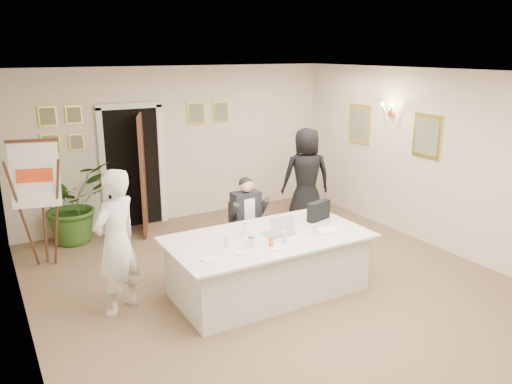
{
  "coord_description": "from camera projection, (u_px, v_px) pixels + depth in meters",
  "views": [
    {
      "loc": [
        -3.27,
        -5.05,
        3.05
      ],
      "look_at": [
        -0.03,
        0.6,
        1.2
      ],
      "focal_mm": 35.0,
      "sensor_mm": 36.0,
      "label": 1
    }
  ],
  "objects": [
    {
      "name": "floor",
      "position": [
        281.0,
        290.0,
        6.61
      ],
      "size": [
        7.0,
        7.0,
        0.0
      ],
      "primitive_type": "plane",
      "color": "brown",
      "rests_on": "ground"
    },
    {
      "name": "standing_man",
      "position": [
        117.0,
        243.0,
        5.84
      ],
      "size": [
        0.77,
        0.71,
        1.77
      ],
      "primitive_type": "imported",
      "rotation": [
        0.0,
        0.0,
        3.72
      ],
      "color": "silver",
      "rests_on": "floor"
    },
    {
      "name": "wall_right",
      "position": [
        446.0,
        162.0,
        7.66
      ],
      "size": [
        0.1,
        7.0,
        2.8
      ],
      "primitive_type": "cube",
      "color": "#F0E3CA",
      "rests_on": "floor"
    },
    {
      "name": "plate_mid",
      "position": [
        244.0,
        253.0,
        5.82
      ],
      "size": [
        0.21,
        0.21,
        0.01
      ],
      "primitive_type": "cylinder",
      "rotation": [
        0.0,
        0.0,
        0.04
      ],
      "color": "white",
      "rests_on": "conference_table"
    },
    {
      "name": "wall_back",
      "position": [
        179.0,
        144.0,
        9.15
      ],
      "size": [
        6.0,
        0.1,
        2.8
      ],
      "primitive_type": "cube",
      "color": "#F0E3CA",
      "rests_on": "floor"
    },
    {
      "name": "oj_glass",
      "position": [
        271.0,
        242.0,
        5.99
      ],
      "size": [
        0.08,
        0.08,
        0.13
      ],
      "primitive_type": "cylinder",
      "rotation": [
        0.0,
        0.0,
        0.34
      ],
      "color": "orange",
      "rests_on": "conference_table"
    },
    {
      "name": "paper_stack",
      "position": [
        328.0,
        230.0,
        6.52
      ],
      "size": [
        0.32,
        0.25,
        0.03
      ],
      "primitive_type": "cube",
      "rotation": [
        0.0,
        0.0,
        -0.15
      ],
      "color": "white",
      "rests_on": "conference_table"
    },
    {
      "name": "standing_woman",
      "position": [
        306.0,
        177.0,
        8.9
      ],
      "size": [
        1.01,
        0.83,
        1.76
      ],
      "primitive_type": "imported",
      "rotation": [
        0.0,
        0.0,
        2.78
      ],
      "color": "black",
      "rests_on": "floor"
    },
    {
      "name": "steel_jug",
      "position": [
        251.0,
        242.0,
        6.02
      ],
      "size": [
        0.09,
        0.09,
        0.11
      ],
      "primitive_type": "cylinder",
      "rotation": [
        0.0,
        0.0,
        0.09
      ],
      "color": "silver",
      "rests_on": "conference_table"
    },
    {
      "name": "wall_sconce",
      "position": [
        389.0,
        109.0,
        8.43
      ],
      "size": [
        0.2,
        0.3,
        0.24
      ],
      "primitive_type": null,
      "color": "#CC7E41",
      "rests_on": "wall_right"
    },
    {
      "name": "ceiling",
      "position": [
        284.0,
        73.0,
        5.85
      ],
      "size": [
        6.0,
        7.0,
        0.02
      ],
      "primitive_type": "cube",
      "color": "white",
      "rests_on": "wall_back"
    },
    {
      "name": "flip_chart",
      "position": [
        41.0,
        210.0,
        7.13
      ],
      "size": [
        0.67,
        0.48,
        1.85
      ],
      "color": "#371F11",
      "rests_on": "floor"
    },
    {
      "name": "pictures_right_wall",
      "position": [
        390.0,
        129.0,
        8.55
      ],
      "size": [
        0.06,
        2.2,
        0.8
      ],
      "primitive_type": null,
      "color": "#E5D74E",
      "rests_on": "wall_right"
    },
    {
      "name": "laptop",
      "position": [
        277.0,
        223.0,
        6.43
      ],
      "size": [
        0.36,
        0.38,
        0.28
      ],
      "primitive_type": null,
      "rotation": [
        0.0,
        0.0,
        -0.05
      ],
      "color": "#B7BABC",
      "rests_on": "conference_table"
    },
    {
      "name": "doorway",
      "position": [
        136.0,
        171.0,
        8.68
      ],
      "size": [
        1.14,
        0.86,
        2.2
      ],
      "color": "black",
      "rests_on": "floor"
    },
    {
      "name": "glass_a",
      "position": [
        227.0,
        241.0,
        6.0
      ],
      "size": [
        0.07,
        0.07,
        0.14
      ],
      "primitive_type": "cylinder",
      "rotation": [
        0.0,
        0.0,
        0.07
      ],
      "color": "silver",
      "rests_on": "conference_table"
    },
    {
      "name": "seated_man",
      "position": [
        247.0,
        221.0,
        7.29
      ],
      "size": [
        0.65,
        0.69,
        1.32
      ],
      "primitive_type": null,
      "rotation": [
        0.0,
        0.0,
        -0.16
      ],
      "color": "black",
      "rests_on": "floor"
    },
    {
      "name": "potted_palm",
      "position": [
        71.0,
        203.0,
        8.14
      ],
      "size": [
        1.54,
        1.51,
        1.3
      ],
      "primitive_type": "imported",
      "rotation": [
        0.0,
        0.0,
        0.62
      ],
      "color": "#2E581D",
      "rests_on": "floor"
    },
    {
      "name": "pictures_back_wall",
      "position": [
        135.0,
        123.0,
        8.62
      ],
      "size": [
        3.4,
        0.06,
        0.8
      ],
      "primitive_type": null,
      "color": "#E5D74E",
      "rests_on": "wall_back"
    },
    {
      "name": "glass_b",
      "position": [
        285.0,
        237.0,
        6.15
      ],
      "size": [
        0.07,
        0.07,
        0.14
      ],
      "primitive_type": "cylinder",
      "rotation": [
        0.0,
        0.0,
        -0.11
      ],
      "color": "silver",
      "rests_on": "conference_table"
    },
    {
      "name": "plate_near",
      "position": [
        275.0,
        248.0,
        5.96
      ],
      "size": [
        0.24,
        0.24,
        0.01
      ],
      "primitive_type": "cylinder",
      "rotation": [
        0.0,
        0.0,
        -0.24
      ],
      "color": "white",
      "rests_on": "conference_table"
    },
    {
      "name": "laptop_bag",
      "position": [
        319.0,
        211.0,
        6.93
      ],
      "size": [
        0.4,
        0.2,
        0.27
      ],
      "primitive_type": "cube",
      "rotation": [
        0.0,
        0.0,
        0.26
      ],
      "color": "black",
      "rests_on": "conference_table"
    },
    {
      "name": "conference_table",
      "position": [
        268.0,
        264.0,
        6.47
      ],
      "size": [
        2.57,
        1.37,
        0.78
      ],
      "color": "silver",
      "rests_on": "floor"
    },
    {
      "name": "glass_c",
      "position": [
        314.0,
        230.0,
        6.39
      ],
      "size": [
        0.09,
        0.09,
        0.14
      ],
      "primitive_type": "cylinder",
      "rotation": [
        0.0,
        0.0,
        0.32
      ],
      "color": "silver",
      "rests_on": "conference_table"
    },
    {
      "name": "plate_left",
      "position": [
        210.0,
        259.0,
        5.65
      ],
      "size": [
        0.24,
        0.24,
        0.01
      ],
      "primitive_type": "cylinder",
      "rotation": [
        0.0,
        0.0,
        -0.06
      ],
      "color": "white",
      "rests_on": "conference_table"
    },
    {
      "name": "glass_d",
      "position": [
        244.0,
        231.0,
        6.33
      ],
      "size": [
        0.07,
        0.07,
        0.14
      ],
      "primitive_type": "cylinder",
      "rotation": [
        0.0,
        0.0,
        -0.17
      ],
      "color": "silver",
      "rests_on": "conference_table"
    },
    {
      "name": "wall_left",
      "position": [
        20.0,
        229.0,
        4.8
      ],
      "size": [
        0.1,
        7.0,
        2.8
      ],
      "primitive_type": "cube",
      "color": "#F0E3CA",
      "rests_on": "floor"
    }
  ]
}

